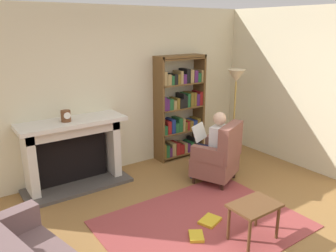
{
  "coord_description": "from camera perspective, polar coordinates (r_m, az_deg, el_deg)",
  "views": [
    {
      "loc": [
        -2.44,
        -2.45,
        2.38
      ],
      "look_at": [
        0.1,
        1.2,
        1.05
      ],
      "focal_mm": 35.77,
      "sensor_mm": 36.0,
      "label": 1
    }
  ],
  "objects": [
    {
      "name": "ground",
      "position": [
        4.2,
        8.71,
        -18.1
      ],
      "size": [
        14.0,
        14.0,
        0.0
      ],
      "primitive_type": "plane",
      "color": "olive"
    },
    {
      "name": "back_wall",
      "position": [
        5.66,
        -8.73,
        5.97
      ],
      "size": [
        5.6,
        0.1,
        2.7
      ],
      "primitive_type": "cube",
      "color": "beige",
      "rests_on": "ground"
    },
    {
      "name": "side_wall_right",
      "position": [
        6.38,
        19.0,
        6.46
      ],
      "size": [
        0.1,
        5.2,
        2.7
      ],
      "primitive_type": "cube",
      "color": "beige",
      "rests_on": "ground"
    },
    {
      "name": "area_rug",
      "position": [
        4.38,
        5.91,
        -16.29
      ],
      "size": [
        2.4,
        1.8,
        0.01
      ],
      "primitive_type": "cube",
      "color": "#983D3C",
      "rests_on": "ground"
    },
    {
      "name": "fireplace",
      "position": [
        5.31,
        -15.95,
        -4.0
      ],
      "size": [
        1.59,
        0.64,
        1.06
      ],
      "color": "#4C4742",
      "rests_on": "ground"
    },
    {
      "name": "mantel_clock",
      "position": [
        5.02,
        -17.01,
        1.64
      ],
      "size": [
        0.14,
        0.14,
        0.16
      ],
      "color": "brown",
      "rests_on": "fireplace"
    },
    {
      "name": "bookshelf",
      "position": [
        6.16,
        2.02,
        3.05
      ],
      "size": [
        0.96,
        0.32,
        1.89
      ],
      "color": "brown",
      "rests_on": "ground"
    },
    {
      "name": "armchair_reading",
      "position": [
        5.31,
        8.68,
        -5.17
      ],
      "size": [
        0.84,
        0.83,
        0.97
      ],
      "rotation": [
        0.0,
        0.0,
        3.57
      ],
      "color": "#331E14",
      "rests_on": "ground"
    },
    {
      "name": "seated_reader",
      "position": [
        5.28,
        7.59,
        -2.96
      ],
      "size": [
        0.51,
        0.6,
        1.14
      ],
      "rotation": [
        0.0,
        0.0,
        3.57
      ],
      "color": "silver",
      "rests_on": "ground"
    },
    {
      "name": "side_table",
      "position": [
        4.02,
        14.5,
        -13.69
      ],
      "size": [
        0.56,
        0.39,
        0.46
      ],
      "color": "brown",
      "rests_on": "ground"
    },
    {
      "name": "scattered_books",
      "position": [
        4.29,
        6.23,
        -16.71
      ],
      "size": [
        0.64,
        0.43,
        0.04
      ],
      "color": "gold",
      "rests_on": "area_rug"
    },
    {
      "name": "floor_lamp",
      "position": [
        6.08,
        11.5,
        7.03
      ],
      "size": [
        0.32,
        0.32,
        1.65
      ],
      "color": "#B7933F",
      "rests_on": "ground"
    }
  ]
}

